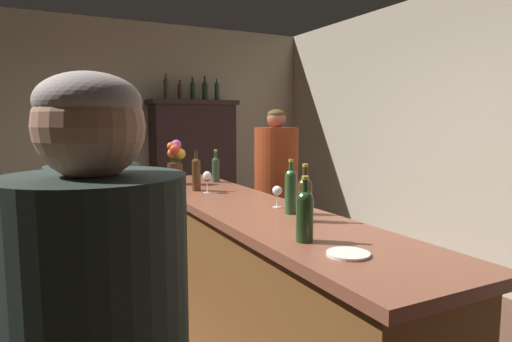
# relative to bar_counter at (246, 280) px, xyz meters

# --- Properties ---
(wall_back) EXTENTS (5.57, 0.12, 2.81)m
(wall_back) POSITION_rel_bar_counter_xyz_m (-0.29, 3.42, 0.90)
(wall_back) COLOR beige
(wall_back) RESTS_ON ground
(wall_right) EXTENTS (0.12, 6.93, 2.81)m
(wall_right) POSITION_rel_bar_counter_xyz_m (2.50, -0.05, 0.90)
(wall_right) COLOR #BFB299
(wall_right) RESTS_ON ground
(bar_counter) EXTENTS (0.65, 3.19, 1.01)m
(bar_counter) POSITION_rel_bar_counter_xyz_m (0.00, 0.00, 0.00)
(bar_counter) COLOR brown
(bar_counter) RESTS_ON ground
(display_cabinet) EXTENTS (1.16, 0.47, 1.81)m
(display_cabinet) POSITION_rel_bar_counter_xyz_m (0.72, 3.09, 0.43)
(display_cabinet) COLOR black
(display_cabinet) RESTS_ON ground
(wine_bottle_pinot) EXTENTS (0.07, 0.07, 0.32)m
(wine_bottle_pinot) POSITION_rel_bar_counter_xyz_m (0.11, -0.36, 0.64)
(wine_bottle_pinot) COLOR #28522B
(wine_bottle_pinot) RESTS_ON bar_counter
(wine_bottle_riesling) EXTENTS (0.07, 0.07, 0.31)m
(wine_bottle_riesling) POSITION_rel_bar_counter_xyz_m (-0.10, 0.67, 0.64)
(wine_bottle_riesling) COLOR #492C15
(wine_bottle_riesling) RESTS_ON bar_counter
(wine_bottle_chardonnay) EXTENTS (0.07, 0.07, 0.28)m
(wine_bottle_chardonnay) POSITION_rel_bar_counter_xyz_m (0.22, 1.05, 0.63)
(wine_bottle_chardonnay) COLOR #2F452D
(wine_bottle_chardonnay) RESTS_ON bar_counter
(wine_bottle_merlot) EXTENTS (0.08, 0.08, 0.31)m
(wine_bottle_merlot) POSITION_rel_bar_counter_xyz_m (0.07, -0.56, 0.63)
(wine_bottle_merlot) COLOR #3F3014
(wine_bottle_merlot) RESTS_ON bar_counter
(wine_bottle_rose) EXTENTS (0.08, 0.08, 0.29)m
(wine_bottle_rose) POSITION_rel_bar_counter_xyz_m (-0.14, -0.89, 0.63)
(wine_bottle_rose) COLOR #1F391A
(wine_bottle_rose) RESTS_ON bar_counter
(wine_glass_front) EXTENTS (0.06, 0.06, 0.13)m
(wine_glass_front) POSITION_rel_bar_counter_xyz_m (0.13, -0.17, 0.60)
(wine_glass_front) COLOR white
(wine_glass_front) RESTS_ON bar_counter
(wine_glass_mid) EXTENTS (0.07, 0.07, 0.16)m
(wine_glass_mid) POSITION_rel_bar_counter_xyz_m (-0.06, 0.55, 0.62)
(wine_glass_mid) COLOR white
(wine_glass_mid) RESTS_ON bar_counter
(flower_arrangement) EXTENTS (0.15, 0.14, 0.37)m
(flower_arrangement) POSITION_rel_bar_counter_xyz_m (-0.13, 1.09, 0.69)
(flower_arrangement) COLOR #472A1C
(flower_arrangement) RESTS_ON bar_counter
(cheese_plate) EXTENTS (0.17, 0.17, 0.01)m
(cheese_plate) POSITION_rel_bar_counter_xyz_m (-0.10, -1.14, 0.51)
(cheese_plate) COLOR white
(cheese_plate) RESTS_ON bar_counter
(display_bottle_left) EXTENTS (0.06, 0.06, 0.33)m
(display_bottle_left) POSITION_rel_bar_counter_xyz_m (0.37, 3.09, 1.45)
(display_bottle_left) COLOR #3F3419
(display_bottle_left) RESTS_ON display_cabinet
(display_bottle_midleft) EXTENTS (0.06, 0.06, 0.27)m
(display_bottle_midleft) POSITION_rel_bar_counter_xyz_m (0.55, 3.09, 1.42)
(display_bottle_midleft) COLOR #46301A
(display_bottle_midleft) RESTS_ON display_cabinet
(display_bottle_center) EXTENTS (0.06, 0.06, 0.31)m
(display_bottle_center) POSITION_rel_bar_counter_xyz_m (0.72, 3.09, 1.43)
(display_bottle_center) COLOR #1A3321
(display_bottle_center) RESTS_ON display_cabinet
(display_bottle_midright) EXTENTS (0.07, 0.07, 0.32)m
(display_bottle_midright) POSITION_rel_bar_counter_xyz_m (0.89, 3.09, 1.44)
(display_bottle_midright) COLOR #1D381F
(display_bottle_midright) RESTS_ON display_cabinet
(display_bottle_right) EXTENTS (0.06, 0.06, 0.30)m
(display_bottle_right) POSITION_rel_bar_counter_xyz_m (1.07, 3.09, 1.44)
(display_bottle_right) COLOR #2A4535
(display_bottle_right) RESTS_ON display_cabinet
(patron_in_grey) EXTENTS (0.31, 0.31, 1.67)m
(patron_in_grey) POSITION_rel_bar_counter_xyz_m (-0.79, 1.36, 0.42)
(patron_in_grey) COLOR #A9AE8E
(patron_in_grey) RESTS_ON ground
(patron_by_cabinet) EXTENTS (0.30, 0.30, 1.60)m
(patron_by_cabinet) POSITION_rel_bar_counter_xyz_m (-1.03, -0.98, 0.40)
(patron_by_cabinet) COLOR gray
(patron_by_cabinet) RESTS_ON ground
(bartender) EXTENTS (0.40, 0.40, 1.65)m
(bartender) POSITION_rel_bar_counter_xyz_m (0.76, 0.94, 0.38)
(bartender) COLOR gray
(bartender) RESTS_ON ground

